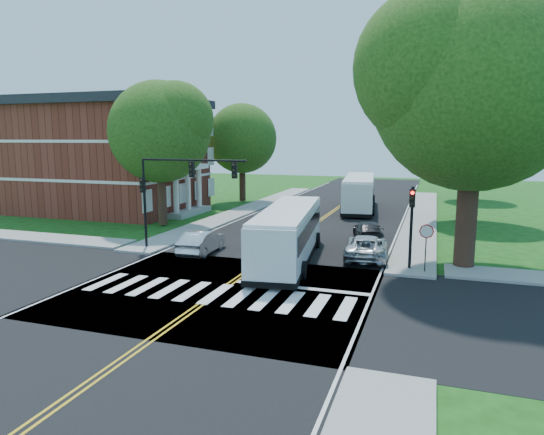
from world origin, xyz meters
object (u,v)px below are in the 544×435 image
at_px(bus_follow, 359,192).
at_px(signal_nw, 176,182).
at_px(suv, 366,247).
at_px(signal_ne, 412,216).
at_px(hatchback, 202,242).
at_px(dark_sedan, 368,231).
at_px(bus_lead, 288,233).

bearing_deg(bus_follow, signal_nw, 63.17).
bearing_deg(signal_nw, bus_follow, 69.73).
bearing_deg(signal_nw, suv, 9.29).
height_order(signal_ne, hatchback, signal_ne).
xyz_separation_m(signal_ne, suv, (-2.56, 1.87, -2.24)).
relative_size(signal_nw, bus_follow, 0.55).
xyz_separation_m(bus_follow, suv, (3.43, -19.95, -1.03)).
relative_size(hatchback, suv, 0.86).
bearing_deg(signal_ne, bus_follow, 105.37).
bearing_deg(bus_follow, dark_sedan, 94.40).
relative_size(signal_ne, bus_follow, 0.34).
bearing_deg(signal_ne, suv, 143.87).
bearing_deg(signal_nw, dark_sedan, 34.33).
distance_m(bus_follow, dark_sedan, 14.73).
xyz_separation_m(signal_ne, bus_follow, (-6.00, 21.82, -1.21)).
height_order(bus_follow, suv, bus_follow).
relative_size(bus_lead, dark_sedan, 2.75).
height_order(signal_ne, bus_follow, signal_ne).
height_order(bus_lead, dark_sedan, bus_lead).
bearing_deg(signal_nw, signal_ne, 0.05).
bearing_deg(hatchback, signal_ne, 176.54).
distance_m(signal_ne, bus_lead, 6.92).
distance_m(signal_nw, signal_ne, 14.13).
xyz_separation_m(signal_nw, suv, (11.49, 1.88, -3.66)).
height_order(signal_nw, bus_follow, signal_nw).
bearing_deg(signal_ne, hatchback, -179.90).
relative_size(signal_nw, hatchback, 1.62).
xyz_separation_m(bus_follow, hatchback, (-6.37, -21.84, -1.01)).
xyz_separation_m(bus_lead, hatchback, (-5.57, 0.05, -0.91)).
bearing_deg(bus_lead, suv, -163.18).
bearing_deg(signal_nw, hatchback, -0.35).
relative_size(signal_nw, suv, 1.40).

